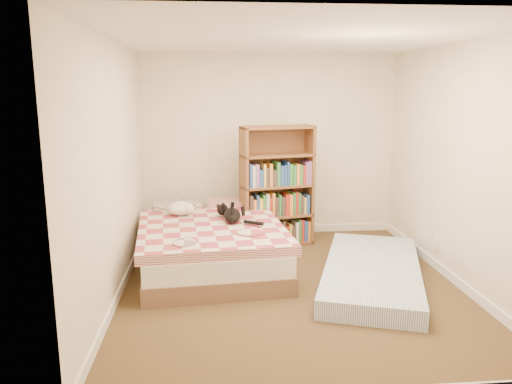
{
  "coord_description": "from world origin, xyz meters",
  "views": [
    {
      "loc": [
        -0.8,
        -4.86,
        2.04
      ],
      "look_at": [
        -0.34,
        0.3,
        0.96
      ],
      "focal_mm": 35.0,
      "sensor_mm": 36.0,
      "label": 1
    }
  ],
  "objects": [
    {
      "name": "room",
      "position": [
        0.0,
        0.0,
        1.2
      ],
      "size": [
        3.51,
        4.01,
        2.51
      ],
      "color": "#4C3B20",
      "rests_on": "ground"
    },
    {
      "name": "bed",
      "position": [
        -0.84,
        0.76,
        0.27
      ],
      "size": [
        1.76,
        2.31,
        0.58
      ],
      "rotation": [
        0.0,
        0.0,
        0.1
      ],
      "color": "brown",
      "rests_on": "room"
    },
    {
      "name": "bookshelf",
      "position": [
        0.04,
        1.48,
        0.57
      ],
      "size": [
        1.01,
        0.52,
        1.57
      ],
      "rotation": [
        0.0,
        0.0,
        0.22
      ],
      "color": "brown",
      "rests_on": "room"
    },
    {
      "name": "floor_mattress",
      "position": [
        0.89,
        0.07,
        0.1
      ],
      "size": [
        1.62,
        2.36,
        0.19
      ],
      "primitive_type": "cube",
      "rotation": [
        0.0,
        0.0,
        -0.33
      ],
      "color": "#6C87B5",
      "rests_on": "room"
    },
    {
      "name": "black_cat",
      "position": [
        -0.58,
        0.78,
        0.6
      ],
      "size": [
        0.37,
        0.75,
        0.17
      ],
      "rotation": [
        0.0,
        0.0,
        0.45
      ],
      "color": "black",
      "rests_on": "bed"
    },
    {
      "name": "white_dog",
      "position": [
        -1.19,
        1.09,
        0.6
      ],
      "size": [
        0.34,
        0.35,
        0.16
      ],
      "rotation": [
        0.0,
        0.0,
        0.06
      ],
      "color": "silver",
      "rests_on": "bed"
    }
  ]
}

